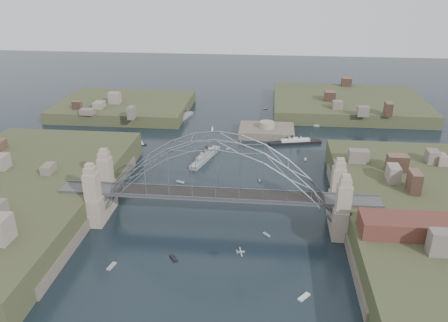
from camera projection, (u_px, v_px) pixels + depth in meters
ground at (217, 222)px, 121.01m from camera, size 500.00×500.00×0.00m
bridge at (217, 180)px, 116.12m from camera, size 84.00×13.80×24.60m
shore_west at (13, 204)px, 125.67m from camera, size 50.50×90.00×12.00m
shore_east at (440, 227)px, 114.78m from camera, size 50.50×90.00×12.00m
headland_nw at (125, 110)px, 212.77m from camera, size 60.00×45.00×9.00m
headland_ne at (347, 107)px, 216.40m from camera, size 70.00×55.00×9.50m
fort_island at (266, 135)px, 183.92m from camera, size 22.00×16.00×9.40m
wharf_shed at (406, 226)px, 100.08m from camera, size 20.00×8.00×4.00m
finger_pier at (392, 300)px, 91.46m from camera, size 4.00×22.00×1.40m
naval_cruiser_near at (205, 157)px, 159.68m from camera, size 8.40×20.65×6.21m
naval_cruiser_far at (185, 117)px, 203.17m from camera, size 5.27×14.52×4.88m
ocean_liner at (295, 142)px, 173.56m from camera, size 20.30×7.52×4.96m
aeroplane at (240, 252)px, 98.16m from camera, size 1.92×3.43×0.50m
small_boat_a at (180, 182)px, 142.87m from camera, size 2.81×1.75×0.45m
small_boat_b at (260, 181)px, 143.65m from camera, size 0.80×1.73×0.45m
small_boat_c at (174, 258)px, 105.53m from camera, size 2.41×2.90×0.45m
small_boat_d at (305, 160)px, 159.54m from camera, size 0.87×2.28×0.45m
small_boat_e at (142, 144)px, 172.27m from camera, size 3.60×2.30×2.38m
small_boat_f at (229, 149)px, 168.87m from camera, size 1.91×1.16×0.45m
small_boat_g at (304, 297)px, 93.16m from camera, size 2.78×3.04×0.45m
small_boat_h at (212, 128)px, 187.89m from camera, size 1.11×2.13×2.38m
small_boat_i at (332, 192)px, 134.79m from camera, size 2.59×1.46×2.38m
small_boat_j at (112, 266)px, 102.71m from camera, size 1.61×3.12×0.45m
small_boat_k at (265, 109)px, 216.25m from camera, size 2.19×1.49×0.45m
small_boat_l at (103, 164)px, 155.84m from camera, size 2.84×2.71×0.45m
small_boat_m at (266, 235)px, 114.80m from camera, size 2.06×2.10×0.45m
small_boat_n at (316, 126)px, 192.98m from camera, size 2.80×1.46×1.43m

